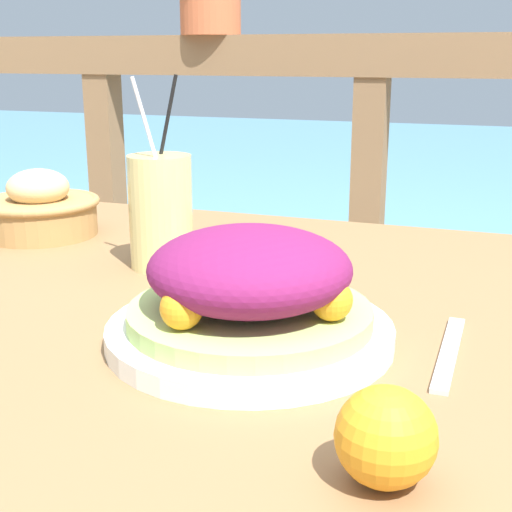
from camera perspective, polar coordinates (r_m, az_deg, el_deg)
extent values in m
cube|color=olive|center=(0.84, -2.82, -4.92)|extent=(1.15, 0.91, 0.04)
cube|color=olive|center=(1.53, -14.96, -10.05)|extent=(0.06, 0.06, 0.68)
cube|color=brown|center=(1.62, 9.42, 15.55)|extent=(2.80, 0.08, 0.09)
cube|color=brown|center=(1.94, -11.45, -0.02)|extent=(0.07, 0.07, 0.95)
cube|color=brown|center=(1.70, 8.63, -2.17)|extent=(0.07, 0.07, 0.95)
cube|color=#568EA8|center=(4.17, 15.47, 4.57)|extent=(12.00, 4.00, 0.44)
cylinder|color=white|center=(0.71, -0.49, -6.15)|extent=(0.29, 0.29, 0.02)
cylinder|color=#A8C66B|center=(0.71, -0.49, -4.73)|extent=(0.24, 0.24, 0.02)
ellipsoid|color=#72194C|center=(0.69, -0.50, -1.00)|extent=(0.20, 0.20, 0.08)
sphere|color=orange|center=(0.67, 6.06, -3.51)|extent=(0.04, 0.04, 0.04)
sphere|color=orange|center=(0.77, -3.30, -0.72)|extent=(0.04, 0.04, 0.04)
sphere|color=orange|center=(0.65, -5.97, -4.15)|extent=(0.04, 0.04, 0.04)
cylinder|color=#DBCC7F|center=(0.96, -7.62, 3.51)|extent=(0.08, 0.08, 0.15)
cylinder|color=black|center=(0.96, -7.67, 7.75)|extent=(0.05, 0.02, 0.22)
cylinder|color=white|center=(0.93, -7.93, 7.47)|extent=(0.06, 0.02, 0.21)
cylinder|color=#AD7F47|center=(1.18, -16.86, 2.98)|extent=(0.18, 0.18, 0.06)
torus|color=#AD7F47|center=(1.17, -16.96, 4.15)|extent=(0.19, 0.19, 0.01)
ellipsoid|color=#DBB77A|center=(1.17, -17.05, 5.26)|extent=(0.10, 0.10, 0.06)
cylinder|color=#B75B38|center=(1.74, -3.66, 18.55)|extent=(0.14, 0.14, 0.08)
cube|color=silver|center=(0.71, 15.19, -7.43)|extent=(0.02, 0.18, 0.00)
sphere|color=orange|center=(0.49, 10.34, -14.05)|extent=(0.07, 0.07, 0.07)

